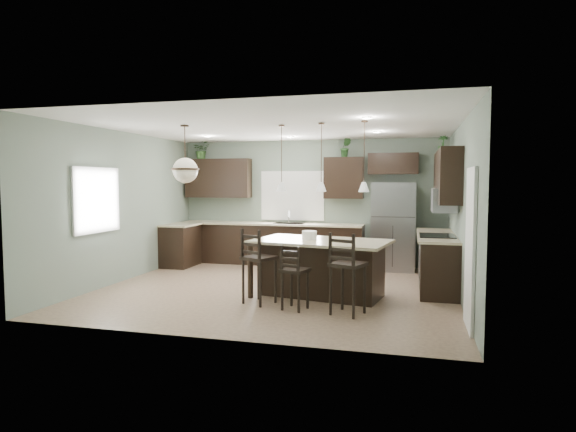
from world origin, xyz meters
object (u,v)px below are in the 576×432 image
(kitchen_island, at_px, (321,268))
(serving_dish, at_px, (309,235))
(bar_stool_center, at_px, (295,277))
(plant_back_left, at_px, (202,150))
(bar_stool_right, at_px, (348,273))
(bar_stool_left, at_px, (259,266))
(refrigerator, at_px, (394,226))

(kitchen_island, bearing_deg, serving_dish, -180.00)
(bar_stool_center, height_order, plant_back_left, plant_back_left)
(kitchen_island, relative_size, bar_stool_right, 1.84)
(bar_stool_left, xyz_separation_m, plant_back_left, (-2.57, 3.57, 2.04))
(refrigerator, height_order, kitchen_island, refrigerator)
(refrigerator, relative_size, bar_stool_right, 1.59)
(bar_stool_center, bearing_deg, refrigerator, 86.20)
(bar_stool_center, relative_size, plant_back_left, 2.23)
(bar_stool_center, height_order, bar_stool_right, bar_stool_right)
(kitchen_island, bearing_deg, bar_stool_right, -49.21)
(kitchen_island, relative_size, serving_dish, 8.92)
(bar_stool_left, distance_m, bar_stool_right, 1.42)
(serving_dish, xyz_separation_m, bar_stool_center, (-0.02, -0.92, -0.52))
(serving_dish, xyz_separation_m, bar_stool_left, (-0.63, -0.71, -0.42))
(kitchen_island, xyz_separation_m, bar_stool_right, (0.56, -0.95, 0.12))
(refrigerator, xyz_separation_m, kitchen_island, (-1.04, -2.76, -0.46))
(bar_stool_center, distance_m, plant_back_left, 5.39)
(bar_stool_left, bearing_deg, plant_back_left, 149.46)
(serving_dish, distance_m, bar_stool_right, 1.31)
(kitchen_island, relative_size, bar_stool_left, 1.85)
(bar_stool_center, bearing_deg, bar_stool_right, 10.58)
(kitchen_island, distance_m, bar_stool_right, 1.11)
(refrigerator, bearing_deg, bar_stool_left, -118.51)
(bar_stool_left, relative_size, plant_back_left, 2.70)
(bar_stool_right, height_order, plant_back_left, plant_back_left)
(serving_dish, relative_size, bar_stool_right, 0.21)
(bar_stool_center, xyz_separation_m, bar_stool_right, (0.78, -0.06, 0.11))
(bar_stool_left, distance_m, plant_back_left, 4.85)
(kitchen_island, distance_m, bar_stool_left, 1.07)
(kitchen_island, xyz_separation_m, serving_dish, (-0.20, 0.03, 0.53))
(refrigerator, xyz_separation_m, serving_dish, (-1.24, -2.73, 0.07))
(bar_stool_right, bearing_deg, kitchen_island, 139.88)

